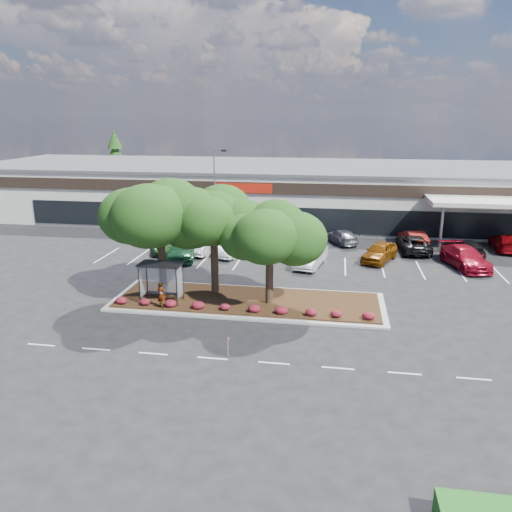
% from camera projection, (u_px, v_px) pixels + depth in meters
% --- Properties ---
extents(ground, '(160.00, 160.00, 0.00)m').
position_uv_depth(ground, '(269.00, 330.00, 29.12)').
color(ground, black).
rests_on(ground, ground).
extents(retail_store, '(80.40, 25.20, 6.25)m').
position_uv_depth(retail_store, '(308.00, 191.00, 60.43)').
color(retail_store, beige).
rests_on(retail_store, ground).
extents(landscape_island, '(18.00, 6.00, 0.26)m').
position_uv_depth(landscape_island, '(248.00, 301.00, 33.20)').
color(landscape_island, '#A8A8A2').
rests_on(landscape_island, ground).
extents(lane_markings, '(33.12, 20.06, 0.01)m').
position_uv_depth(lane_markings, '(285.00, 275.00, 39.03)').
color(lane_markings, silver).
rests_on(lane_markings, ground).
extents(shrub_row, '(17.00, 0.80, 0.50)m').
position_uv_depth(shrub_row, '(242.00, 307.00, 31.10)').
color(shrub_row, maroon).
rests_on(shrub_row, landscape_island).
extents(bus_shelter, '(2.75, 1.55, 2.59)m').
position_uv_depth(bus_shelter, '(161.00, 271.00, 32.46)').
color(bus_shelter, black).
rests_on(bus_shelter, landscape_island).
extents(island_tree_west, '(7.20, 7.20, 7.89)m').
position_uv_depth(island_tree_west, '(161.00, 237.00, 33.49)').
color(island_tree_west, '#16340B').
rests_on(island_tree_west, landscape_island).
extents(island_tree_mid, '(6.60, 6.60, 7.32)m').
position_uv_depth(island_tree_mid, '(214.00, 240.00, 33.68)').
color(island_tree_mid, '#16340B').
rests_on(island_tree_mid, landscape_island).
extents(island_tree_east, '(5.80, 5.80, 6.50)m').
position_uv_depth(island_tree_east, '(270.00, 255.00, 31.75)').
color(island_tree_east, '#16340B').
rests_on(island_tree_east, landscape_island).
extents(conifer_north_west, '(4.40, 4.40, 10.00)m').
position_uv_depth(conifer_north_west, '(116.00, 163.00, 76.08)').
color(conifer_north_west, '#16340B').
rests_on(conifer_north_west, ground).
extents(person_waiting, '(0.74, 0.62, 1.72)m').
position_uv_depth(person_waiting, '(161.00, 295.00, 31.54)').
color(person_waiting, '#594C47').
rests_on(person_waiting, landscape_island).
extents(light_pole, '(1.43, 0.50, 9.14)m').
position_uv_depth(light_pole, '(216.00, 203.00, 47.01)').
color(light_pole, '#A8A8A2').
rests_on(light_pole, ground).
extents(survey_stake, '(0.07, 0.14, 1.05)m').
position_uv_depth(survey_stake, '(228.00, 344.00, 25.77)').
color(survey_stake, '#9D7F52').
rests_on(survey_stake, ground).
extents(car_0, '(4.28, 6.13, 1.55)m').
position_uv_depth(car_0, '(167.00, 243.00, 45.58)').
color(car_0, '#235620').
rests_on(car_0, ground).
extents(car_1, '(3.22, 5.38, 1.67)m').
position_uv_depth(car_1, '(208.00, 243.00, 45.18)').
color(car_1, silver).
rests_on(car_1, ground).
extents(car_2, '(3.23, 5.87, 1.61)m').
position_uv_depth(car_2, '(183.00, 249.00, 43.46)').
color(car_2, '#184726').
rests_on(car_2, ground).
extents(car_3, '(2.71, 5.00, 1.56)m').
position_uv_depth(car_3, '(233.00, 247.00, 44.34)').
color(car_3, silver).
rests_on(car_3, ground).
extents(car_4, '(2.74, 5.29, 1.66)m').
position_uv_depth(car_4, '(311.00, 256.00, 41.15)').
color(car_4, silver).
rests_on(car_4, ground).
extents(car_6, '(3.70, 5.19, 1.64)m').
position_uv_depth(car_6, '(380.00, 252.00, 42.48)').
color(car_6, '#733C09').
rests_on(car_6, ground).
extents(car_7, '(3.73, 6.18, 1.68)m').
position_uv_depth(car_7, '(465.00, 258.00, 40.74)').
color(car_7, maroon).
rests_on(car_7, ground).
extents(car_9, '(3.73, 6.15, 1.67)m').
position_uv_depth(car_9, '(191.00, 229.00, 51.05)').
color(car_9, black).
rests_on(car_9, ground).
extents(car_10, '(1.90, 4.62, 1.57)m').
position_uv_depth(car_10, '(179.00, 236.00, 48.04)').
color(car_10, maroon).
rests_on(car_10, ground).
extents(car_11, '(3.16, 4.49, 1.42)m').
position_uv_depth(car_11, '(252.00, 233.00, 49.64)').
color(car_11, maroon).
rests_on(car_11, ground).
extents(car_12, '(2.51, 5.07, 1.60)m').
position_uv_depth(car_12, '(280.00, 239.00, 46.98)').
color(car_12, navy).
rests_on(car_12, ground).
extents(car_13, '(3.66, 5.00, 1.35)m').
position_uv_depth(car_13, '(342.00, 236.00, 48.46)').
color(car_13, slate).
rests_on(car_13, ground).
extents(car_14, '(2.82, 5.62, 1.53)m').
position_uv_depth(car_14, '(413.00, 244.00, 45.37)').
color(car_14, black).
rests_on(car_14, ground).
extents(car_15, '(2.51, 4.87, 1.53)m').
position_uv_depth(car_15, '(413.00, 238.00, 47.43)').
color(car_15, maroon).
rests_on(car_15, ground).
extents(car_16, '(2.59, 5.14, 1.43)m').
position_uv_depth(car_16, '(467.00, 248.00, 44.22)').
color(car_16, black).
rests_on(car_16, ground).
extents(car_17, '(2.43, 5.30, 1.50)m').
position_uv_depth(car_17, '(505.00, 242.00, 45.94)').
color(car_17, '#95070E').
rests_on(car_17, ground).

